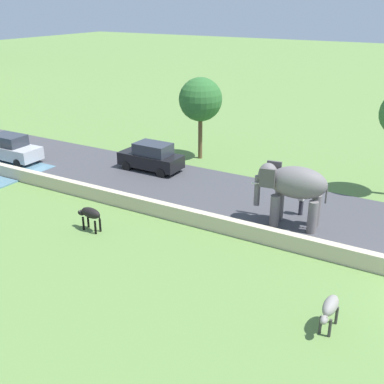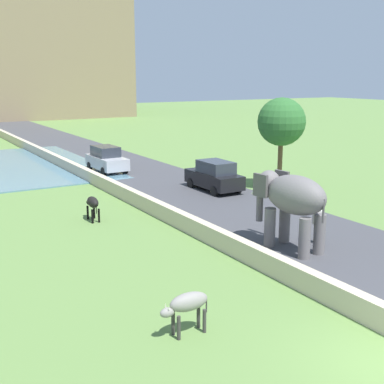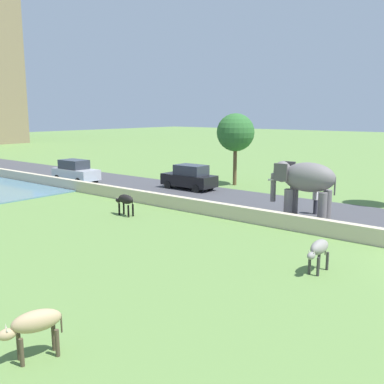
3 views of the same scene
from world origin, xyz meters
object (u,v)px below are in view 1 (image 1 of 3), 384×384
Objects in this scene: person_beside_elephant at (302,200)px; cow_black at (90,214)px; cow_grey at (330,308)px; car_black at (151,157)px; car_silver at (11,148)px; elephant at (293,186)px.

person_beside_elephant is 10.24m from cow_black.
person_beside_elephant is 1.17× the size of cow_grey.
person_beside_elephant is 10.40m from car_black.
person_beside_elephant is 19.30m from car_silver.
cow_grey is 0.99× the size of cow_black.
car_black is at bearing 80.01° from person_beside_elephant.
elephant is 7.81m from cow_grey.
cow_grey is at bearing -125.60° from car_black.
car_silver is 2.89× the size of cow_grey.
cow_black is at bearing -164.27° from car_black.
elephant is 2.53× the size of cow_black.
car_black is 2.88× the size of cow_grey.
elephant reaches higher than car_silver.
cow_black is (-6.50, 7.91, -0.04)m from person_beside_elephant.
elephant is 0.88× the size of car_silver.
car_silver is 2.88× the size of cow_black.
cow_grey is (-8.13, -3.63, -0.04)m from person_beside_elephant.
car_silver is at bearing 109.29° from car_black.
car_silver reaches higher than cow_grey.
cow_black is (-5.13, 7.82, -1.20)m from elephant.
cow_grey is at bearing -151.22° from elephant.
elephant reaches higher than person_beside_elephant.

